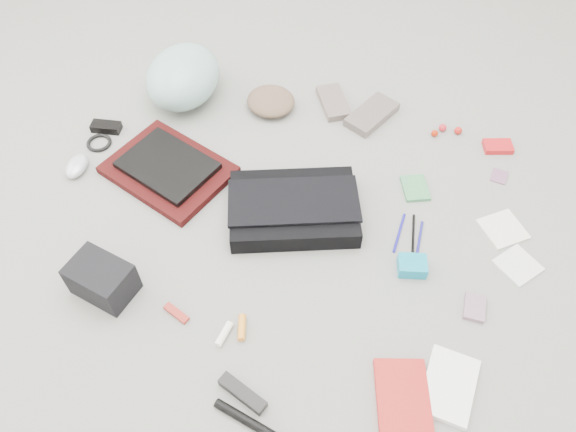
% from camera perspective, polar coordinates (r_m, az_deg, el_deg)
% --- Properties ---
extents(ground_plane, '(4.00, 4.00, 0.00)m').
position_cam_1_polar(ground_plane, '(1.83, 0.00, -0.95)').
color(ground_plane, slate).
extents(messenger_bag, '(0.48, 0.40, 0.07)m').
position_cam_1_polar(messenger_bag, '(1.83, 0.57, 0.76)').
color(messenger_bag, black).
rests_on(messenger_bag, ground_plane).
extents(bag_flap, '(0.46, 0.31, 0.01)m').
position_cam_1_polar(bag_flap, '(1.80, 0.58, 1.54)').
color(bag_flap, black).
rests_on(bag_flap, messenger_bag).
extents(laptop_sleeve, '(0.49, 0.43, 0.03)m').
position_cam_1_polar(laptop_sleeve, '(2.01, -12.04, 4.59)').
color(laptop_sleeve, '#340908').
rests_on(laptop_sleeve, ground_plane).
extents(laptop, '(0.37, 0.32, 0.02)m').
position_cam_1_polar(laptop, '(1.99, -12.16, 5.06)').
color(laptop, black).
rests_on(laptop, laptop_sleeve).
extents(bike_helmet, '(0.29, 0.35, 0.20)m').
position_cam_1_polar(bike_helmet, '(2.23, -10.61, 13.74)').
color(bike_helmet, '#98CBC5').
rests_on(bike_helmet, ground_plane).
extents(beanie, '(0.23, 0.22, 0.07)m').
position_cam_1_polar(beanie, '(2.20, -1.75, 11.59)').
color(beanie, brown).
rests_on(beanie, ground_plane).
extents(mitten_left, '(0.17, 0.21, 0.03)m').
position_cam_1_polar(mitten_left, '(2.23, 4.65, 11.45)').
color(mitten_left, '#6E5E57').
rests_on(mitten_left, ground_plane).
extents(mitten_right, '(0.20, 0.24, 0.03)m').
position_cam_1_polar(mitten_right, '(2.19, 8.50, 10.16)').
color(mitten_right, '#645954').
rests_on(mitten_right, ground_plane).
extents(power_brick, '(0.11, 0.06, 0.03)m').
position_cam_1_polar(power_brick, '(2.22, -17.99, 8.60)').
color(power_brick, black).
rests_on(power_brick, ground_plane).
extents(cable_coil, '(0.10, 0.10, 0.01)m').
position_cam_1_polar(cable_coil, '(2.18, -18.65, 7.06)').
color(cable_coil, black).
rests_on(cable_coil, ground_plane).
extents(mouse, '(0.07, 0.12, 0.04)m').
position_cam_1_polar(mouse, '(2.10, -20.68, 4.78)').
color(mouse, silver).
rests_on(mouse, ground_plane).
extents(camera_bag, '(0.20, 0.17, 0.12)m').
position_cam_1_polar(camera_bag, '(1.74, -18.37, -6.11)').
color(camera_bag, black).
rests_on(camera_bag, ground_plane).
extents(multitool, '(0.09, 0.05, 0.01)m').
position_cam_1_polar(multitool, '(1.68, -11.27, -9.65)').
color(multitool, maroon).
rests_on(multitool, ground_plane).
extents(toiletry_tube_white, '(0.03, 0.08, 0.02)m').
position_cam_1_polar(toiletry_tube_white, '(1.63, -6.52, -11.82)').
color(toiletry_tube_white, white).
rests_on(toiletry_tube_white, ground_plane).
extents(toiletry_tube_orange, '(0.04, 0.08, 0.02)m').
position_cam_1_polar(toiletry_tube_orange, '(1.63, -4.71, -11.21)').
color(toiletry_tube_orange, orange).
rests_on(toiletry_tube_orange, ground_plane).
extents(u_lock, '(0.14, 0.09, 0.03)m').
position_cam_1_polar(u_lock, '(1.55, -4.64, -17.51)').
color(u_lock, black).
rests_on(u_lock, ground_plane).
extents(bike_pump, '(0.27, 0.09, 0.02)m').
position_cam_1_polar(bike_pump, '(1.53, -2.86, -20.73)').
color(bike_pump, black).
rests_on(bike_pump, ground_plane).
extents(book_red, '(0.18, 0.23, 0.02)m').
position_cam_1_polar(book_red, '(1.58, 11.57, -17.60)').
color(book_red, red).
rests_on(book_red, ground_plane).
extents(book_white, '(0.16, 0.21, 0.02)m').
position_cam_1_polar(book_white, '(1.62, 16.04, -16.25)').
color(book_white, white).
rests_on(book_white, ground_plane).
extents(notepad, '(0.12, 0.13, 0.01)m').
position_cam_1_polar(notepad, '(1.97, 12.79, 2.78)').
color(notepad, '#3B824F').
rests_on(notepad, ground_plane).
extents(pen_blue, '(0.02, 0.16, 0.01)m').
position_cam_1_polar(pen_blue, '(1.84, 11.23, -1.68)').
color(pen_blue, '#1A1491').
rests_on(pen_blue, ground_plane).
extents(pen_black, '(0.02, 0.15, 0.01)m').
position_cam_1_polar(pen_black, '(1.85, 12.61, -1.69)').
color(pen_black, black).
rests_on(pen_black, ground_plane).
extents(pen_navy, '(0.01, 0.15, 0.01)m').
position_cam_1_polar(pen_navy, '(1.84, 13.19, -2.40)').
color(pen_navy, navy).
rests_on(pen_navy, ground_plane).
extents(accordion_wallet, '(0.10, 0.08, 0.04)m').
position_cam_1_polar(accordion_wallet, '(1.76, 12.50, -4.96)').
color(accordion_wallet, '#0E95BD').
rests_on(accordion_wallet, ground_plane).
extents(card_deck, '(0.06, 0.09, 0.02)m').
position_cam_1_polar(card_deck, '(1.75, 18.42, -8.81)').
color(card_deck, gray).
rests_on(card_deck, ground_plane).
extents(napkin_top, '(0.18, 0.18, 0.01)m').
position_cam_1_polar(napkin_top, '(1.95, 21.01, -1.24)').
color(napkin_top, silver).
rests_on(napkin_top, ground_plane).
extents(napkin_bottom, '(0.16, 0.16, 0.01)m').
position_cam_1_polar(napkin_bottom, '(1.88, 22.33, -4.64)').
color(napkin_bottom, silver).
rests_on(napkin_bottom, ground_plane).
extents(lollipop_a, '(0.03, 0.03, 0.03)m').
position_cam_1_polar(lollipop_a, '(2.16, 14.67, 8.13)').
color(lollipop_a, '#AC2007').
rests_on(lollipop_a, ground_plane).
extents(lollipop_b, '(0.04, 0.04, 0.03)m').
position_cam_1_polar(lollipop_b, '(2.19, 15.44, 8.64)').
color(lollipop_b, red).
rests_on(lollipop_b, ground_plane).
extents(lollipop_c, '(0.03, 0.03, 0.03)m').
position_cam_1_polar(lollipop_c, '(2.20, 16.90, 8.31)').
color(lollipop_c, red).
rests_on(lollipop_c, ground_plane).
extents(altoids_tin, '(0.11, 0.09, 0.02)m').
position_cam_1_polar(altoids_tin, '(2.19, 20.54, 6.63)').
color(altoids_tin, red).
rests_on(altoids_tin, ground_plane).
extents(stamp_sheet, '(0.06, 0.07, 0.00)m').
position_cam_1_polar(stamp_sheet, '(2.10, 20.67, 3.79)').
color(stamp_sheet, '#875877').
rests_on(stamp_sheet, ground_plane).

